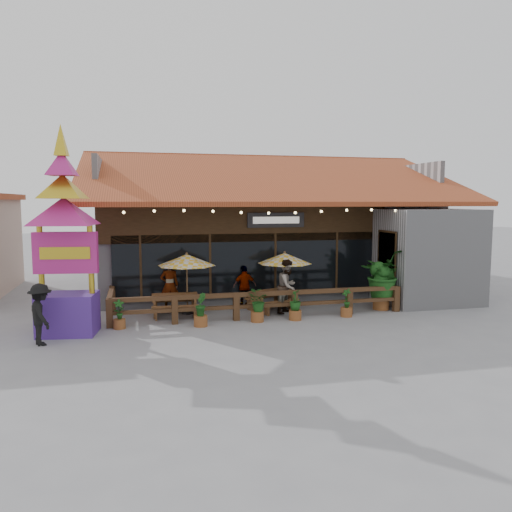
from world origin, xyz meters
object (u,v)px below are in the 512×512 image
object	(u,v)px
umbrella_left	(187,260)
thai_sign_tower	(64,217)
umbrella_right	(285,259)
picnic_table_left	(175,301)
pedestrian	(41,314)
picnic_table_right	(272,297)
tropical_plant	(382,275)

from	to	relation	value
umbrella_left	thai_sign_tower	bearing A→B (deg)	-153.05
umbrella_right	thai_sign_tower	xyz separation A→B (m)	(-7.22, -1.89, 1.62)
picnic_table_left	thai_sign_tower	xyz separation A→B (m)	(-3.24, -1.63, 2.95)
thai_sign_tower	pedestrian	size ratio (longest dim) A/B	3.87
umbrella_right	picnic_table_right	world-z (taller)	umbrella_right
umbrella_right	pedestrian	xyz separation A→B (m)	(-7.80, -2.91, -0.99)
umbrella_right	umbrella_left	bearing A→B (deg)	-179.66
umbrella_right	picnic_table_left	distance (m)	4.21
picnic_table_left	pedestrian	bearing A→B (deg)	-145.22
umbrella_right	thai_sign_tower	distance (m)	7.64
umbrella_right	tropical_plant	world-z (taller)	tropical_plant
picnic_table_left	tropical_plant	world-z (taller)	tropical_plant
pedestrian	umbrella_right	bearing A→B (deg)	-93.14
umbrella_right	picnic_table_left	bearing A→B (deg)	-176.18
umbrella_left	thai_sign_tower	xyz separation A→B (m)	(-3.69, -1.87, 1.58)
umbrella_left	picnic_table_left	xyz separation A→B (m)	(-0.45, -0.25, -1.38)
picnic_table_left	picnic_table_right	bearing A→B (deg)	0.13
picnic_table_right	tropical_plant	size ratio (longest dim) A/B	0.87
picnic_table_right	pedestrian	world-z (taller)	pedestrian
umbrella_left	thai_sign_tower	world-z (taller)	thai_sign_tower
thai_sign_tower	tropical_plant	distance (m)	10.85
thai_sign_tower	pedestrian	xyz separation A→B (m)	(-0.58, -1.02, -2.61)
umbrella_right	thai_sign_tower	size ratio (longest dim) A/B	0.39
picnic_table_left	tropical_plant	xyz separation A→B (m)	(7.35, -0.72, 0.75)
umbrella_right	thai_sign_tower	world-z (taller)	thai_sign_tower
pedestrian	thai_sign_tower	bearing A→B (deg)	-53.10
umbrella_left	thai_sign_tower	distance (m)	4.43
umbrella_left	umbrella_right	xyz separation A→B (m)	(3.54, 0.02, -0.04)
thai_sign_tower	pedestrian	world-z (taller)	thai_sign_tower
picnic_table_left	thai_sign_tower	world-z (taller)	thai_sign_tower
tropical_plant	pedestrian	size ratio (longest dim) A/B	1.29
umbrella_left	picnic_table_right	xyz separation A→B (m)	(2.99, -0.24, -1.38)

